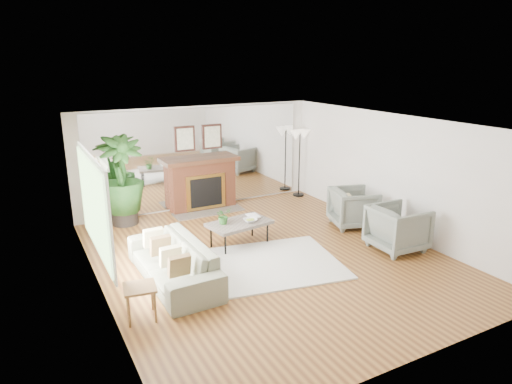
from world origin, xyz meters
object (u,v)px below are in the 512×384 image
coffee_table (239,224)px  armchair_front (398,228)px  fireplace (203,183)px  floor_lamp (300,140)px  side_table (140,292)px  sofa (173,261)px  potted_ficus (122,178)px  armchair_back (354,207)px

coffee_table → armchair_front: size_ratio=1.36×
coffee_table → fireplace: bearing=84.7°
floor_lamp → fireplace: bearing=176.6°
fireplace → side_table: bearing=-122.1°
fireplace → floor_lamp: fireplace is taller
sofa → armchair_front: (4.24, -0.81, 0.10)m
sofa → potted_ficus: bearing=-179.8°
armchair_back → potted_ficus: size_ratio=0.47×
fireplace → coffee_table: (-0.23, -2.48, -0.21)m
fireplace → potted_ficus: bearing=-175.3°
coffee_table → side_table: 2.98m
armchair_back → armchair_front: (-0.10, -1.43, 0.01)m
sofa → coffee_table: bearing=115.4°
fireplace → potted_ficus: (-1.95, -0.16, 0.39)m
armchair_front → potted_ficus: bearing=50.2°
armchair_front → armchair_back: bearing=-1.5°
fireplace → armchair_back: fireplace is taller
sofa → armchair_back: (4.34, 0.62, 0.09)m
sofa → potted_ficus: (-0.08, 3.15, 0.71)m
fireplace → armchair_back: bearing=-47.3°
coffee_table → sofa: 1.84m
armchair_front → floor_lamp: (0.33, 3.95, 1.08)m
fireplace → coffee_table: size_ratio=1.56×
side_table → floor_lamp: 6.81m
fireplace → coffee_table: bearing=-95.3°
sofa → potted_ficus: size_ratio=1.18×
fireplace → floor_lamp: (2.70, -0.16, 0.86)m
side_table → fireplace: bearing=57.9°
potted_ficus → armchair_back: bearing=-29.7°
coffee_table → side_table: side_table is taller
coffee_table → sofa: sofa is taller
sofa → side_table: size_ratio=4.61×
fireplace → potted_ficus: fireplace is taller
fireplace → armchair_front: bearing=-60.1°
coffee_table → potted_ficus: size_ratio=0.66×
armchair_front → floor_lamp: bearing=-2.1°
coffee_table → armchair_front: 3.07m
fireplace → armchair_back: (2.47, -2.68, -0.23)m
armchair_back → armchair_front: bearing=-166.4°
coffee_table → side_table: (-2.42, -1.74, -0.02)m
sofa → potted_ficus: 3.23m
fireplace → armchair_back: 3.66m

